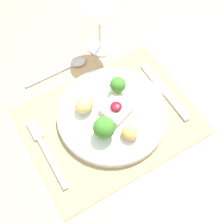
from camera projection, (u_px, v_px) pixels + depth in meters
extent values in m
plane|color=gray|center=(111.00, 195.00, 1.48)|extent=(8.00, 8.00, 0.00)
cube|color=tan|center=(111.00, 123.00, 0.81)|extent=(1.53, 1.12, 0.03)
cylinder|color=tan|center=(182.00, 17.00, 1.52)|extent=(0.06, 0.06, 0.75)
cube|color=#9E895B|center=(111.00, 121.00, 0.79)|extent=(0.42, 0.32, 0.00)
cylinder|color=silver|center=(112.00, 114.00, 0.79)|extent=(0.28, 0.28, 0.02)
torus|color=silver|center=(112.00, 113.00, 0.78)|extent=(0.28, 0.28, 0.01)
cube|color=beige|center=(116.00, 109.00, 0.78)|extent=(0.08, 0.08, 0.02)
ellipsoid|color=maroon|center=(116.00, 106.00, 0.76)|extent=(0.03, 0.03, 0.01)
cylinder|color=#84B256|center=(118.00, 90.00, 0.81)|extent=(0.01, 0.01, 0.02)
sphere|color=#387A28|center=(118.00, 85.00, 0.79)|extent=(0.04, 0.04, 0.04)
cylinder|color=#84B256|center=(104.00, 133.00, 0.75)|extent=(0.01, 0.01, 0.02)
sphere|color=#387A28|center=(104.00, 128.00, 0.72)|extent=(0.05, 0.05, 0.05)
ellipsoid|color=#DBBC6B|center=(85.00, 104.00, 0.77)|extent=(0.07, 0.07, 0.04)
ellipsoid|color=tan|center=(130.00, 133.00, 0.74)|extent=(0.05, 0.05, 0.03)
cube|color=#B2B2B7|center=(52.00, 163.00, 0.73)|extent=(0.01, 0.14, 0.01)
cube|color=#B2B2B7|center=(35.00, 130.00, 0.77)|extent=(0.02, 0.06, 0.01)
cube|color=#B2B2B7|center=(177.00, 107.00, 0.81)|extent=(0.02, 0.09, 0.01)
cube|color=#B2B2B7|center=(155.00, 79.00, 0.85)|extent=(0.02, 0.11, 0.00)
cube|color=#B2B2B7|center=(50.00, 75.00, 0.86)|extent=(0.14, 0.01, 0.01)
ellipsoid|color=#B2B2B7|center=(78.00, 61.00, 0.88)|extent=(0.04, 0.04, 0.01)
cylinder|color=white|center=(100.00, 47.00, 0.91)|extent=(0.07, 0.07, 0.01)
cylinder|color=white|center=(100.00, 37.00, 0.87)|extent=(0.01, 0.01, 0.08)
cone|color=white|center=(99.00, 15.00, 0.79)|extent=(0.09, 0.09, 0.08)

